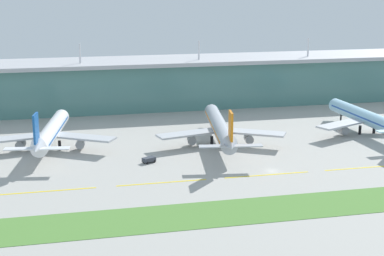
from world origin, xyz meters
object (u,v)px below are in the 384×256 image
object	(u,v)px
airliner_near_middle	(51,132)
pushback_tug	(149,159)
airliner_center	(220,128)
airliner_far_middle	(366,117)

from	to	relation	value
airliner_near_middle	pushback_tug	distance (m)	40.74
airliner_near_middle	pushback_tug	size ratio (longest dim) A/B	11.74
airliner_near_middle	airliner_center	distance (m)	62.43
airliner_far_middle	pushback_tug	xyz separation A→B (m)	(-91.80, -20.59, -5.34)
airliner_near_middle	airliner_far_middle	bearing A→B (deg)	-1.64
airliner_near_middle	airliner_far_middle	distance (m)	124.22
airliner_near_middle	airliner_far_middle	world-z (taller)	same
airliner_center	airliner_far_middle	xyz separation A→B (m)	(62.15, 3.61, -0.01)
pushback_tug	airliner_center	bearing A→B (deg)	29.80
airliner_center	airliner_near_middle	bearing A→B (deg)	173.41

